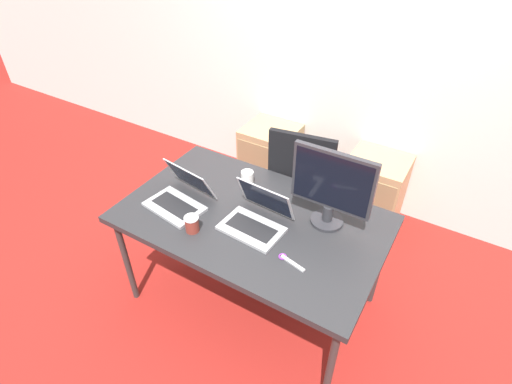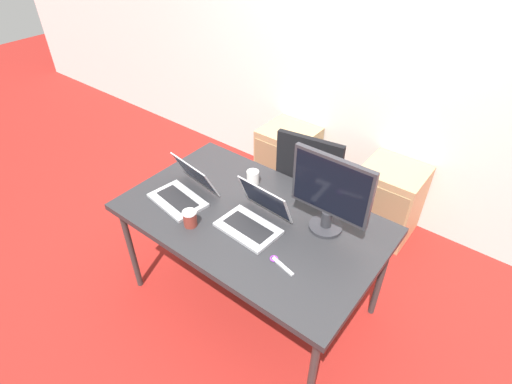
% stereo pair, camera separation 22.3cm
% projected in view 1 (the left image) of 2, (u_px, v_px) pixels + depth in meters
% --- Properties ---
extents(ground_plane, '(14.00, 14.00, 0.00)m').
position_uv_depth(ground_plane, '(253.00, 297.00, 2.80)').
color(ground_plane, maroon).
extents(wall_back, '(10.00, 0.05, 2.60)m').
position_uv_depth(wall_back, '(353.00, 51.00, 3.00)').
color(wall_back, silver).
rests_on(wall_back, ground_plane).
extents(desk, '(1.54, 0.94, 0.76)m').
position_uv_depth(desk, '(252.00, 222.00, 2.36)').
color(desk, '#28282B').
rests_on(desk, ground_plane).
extents(office_chair, '(0.56, 0.59, 1.07)m').
position_uv_depth(office_chair, '(304.00, 201.00, 3.02)').
color(office_chair, '#232326').
rests_on(office_chair, ground_plane).
extents(cabinet_left, '(0.45, 0.43, 0.61)m').
position_uv_depth(cabinet_left, '(270.00, 158.00, 3.66)').
color(cabinet_left, tan).
rests_on(cabinet_left, ground_plane).
extents(cabinet_right, '(0.45, 0.43, 0.61)m').
position_uv_depth(cabinet_right, '(373.00, 191.00, 3.27)').
color(cabinet_right, tan).
rests_on(cabinet_right, ground_plane).
extents(laptop_left, '(0.37, 0.37, 0.22)m').
position_uv_depth(laptop_left, '(180.00, 197.00, 2.40)').
color(laptop_left, '#ADADB2').
rests_on(laptop_left, desk).
extents(laptop_right, '(0.36, 0.33, 0.23)m').
position_uv_depth(laptop_right, '(256.00, 218.00, 2.25)').
color(laptop_right, '#ADADB2').
rests_on(laptop_right, desk).
extents(monitor, '(0.46, 0.19, 0.47)m').
position_uv_depth(monitor, '(331.00, 187.00, 2.14)').
color(monitor, '#2D2D33').
rests_on(monitor, desk).
extents(coffee_cup_white, '(0.08, 0.08, 0.09)m').
position_uv_depth(coffee_cup_white, '(247.00, 178.00, 2.56)').
color(coffee_cup_white, white).
rests_on(coffee_cup_white, desk).
extents(coffee_cup_brown, '(0.08, 0.08, 0.10)m').
position_uv_depth(coffee_cup_brown, '(192.00, 224.00, 2.21)').
color(coffee_cup_brown, maroon).
rests_on(coffee_cup_brown, desk).
extents(scissors, '(0.17, 0.07, 0.01)m').
position_uv_depth(scissors, '(289.00, 261.00, 2.05)').
color(scissors, '#B2B2B7').
rests_on(scissors, desk).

